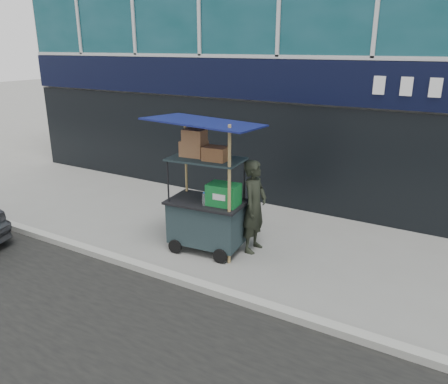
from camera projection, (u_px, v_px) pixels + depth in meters
The scene contains 4 objects.
ground at pixel (175, 273), 7.32m from camera, with size 80.00×80.00×0.00m, color slate.
curb at pixel (167, 275), 7.14m from camera, with size 80.00×0.18×0.12m, color gray.
vendor_cart at pixel (207, 206), 7.91m from camera, with size 1.97×1.47×2.50m.
vendor_man at pixel (254, 206), 7.91m from camera, with size 0.63×0.41×1.73m, color black.
Camera 1 is at (4.02, -5.18, 3.64)m, focal length 35.00 mm.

